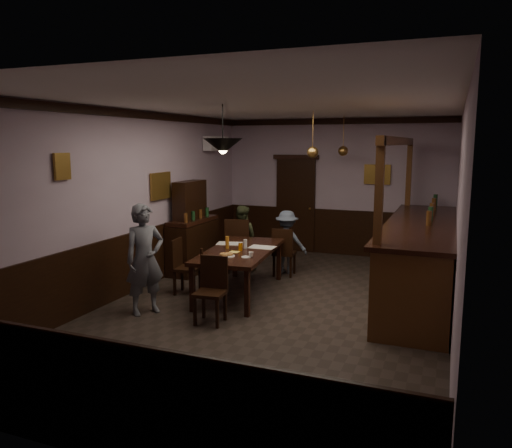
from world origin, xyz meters
The scene contains 31 objects.
room centered at (0.00, 0.00, 1.50)m, with size 5.01×8.01×3.01m.
dining_table centered at (-0.75, 0.42, 0.69)m, with size 1.23×2.30×0.75m.
chair_far_left centered at (-1.32, 1.63, 0.58)m, with size 0.56×0.56×1.05m.
chair_far_right centered at (-0.44, 1.73, 0.50)m, with size 0.43×0.43×0.91m.
chair_near centered at (-0.61, -0.90, 0.50)m, with size 0.44×0.44×0.91m.
chair_side centered at (-1.65, 0.12, 0.50)m, with size 0.44×0.44×0.91m.
person_standing centered at (-1.66, -0.94, 0.80)m, with size 0.59×0.38×1.61m, color slate.
person_seated_left centered at (-1.37, 1.91, 0.63)m, with size 0.62×0.48×1.27m, color #414A2C.
person_seated_right centered at (-0.47, 2.01, 0.60)m, with size 0.77×0.44×1.20m, color slate.
newspaper_left centered at (-1.11, 0.77, 0.75)m, with size 0.42×0.30×0.01m, color silver.
newspaper_right centered at (-0.47, 0.69, 0.75)m, with size 0.42×0.30×0.01m, color silver.
napkin centered at (-0.76, 0.20, 0.75)m, with size 0.15×0.15×0.00m, color #FAE25C.
saucer centered at (-0.43, -0.09, 0.76)m, with size 0.15×0.15×0.01m, color white.
coffee_cup centered at (-0.36, -0.06, 0.80)m, with size 0.08×0.08×0.07m, color white.
pastry_plate centered at (-0.72, -0.14, 0.76)m, with size 0.22×0.22×0.01m, color white.
pastry_ring_a centered at (-0.77, -0.16, 0.79)m, with size 0.13×0.13×0.04m, color #C68C47.
pastry_ring_b centered at (-0.71, -0.10, 0.79)m, with size 0.13×0.13×0.04m, color #C68C47.
soda_can centered at (-0.72, 0.35, 0.81)m, with size 0.07×0.07×0.12m, color orange.
beer_glass centered at (-0.98, 0.42, 0.85)m, with size 0.06×0.06×0.20m, color #BF721E.
water_glass centered at (-0.70, 0.52, 0.82)m, with size 0.06×0.06×0.15m, color silver.
pepper_mill centered at (-1.05, -0.34, 0.82)m, with size 0.04×0.04×0.14m, color black.
sideboard centered at (-2.21, 1.47, 0.70)m, with size 0.47×1.32×1.75m.
bar_counter centered at (1.99, 1.37, 0.64)m, with size 1.06×4.55×2.55m.
door_back centered at (-0.90, 3.95, 1.05)m, with size 0.90×0.06×2.10m, color black.
ac_unit centered at (-2.38, 2.90, 2.45)m, with size 0.20×0.85×0.30m.
picture_left_small centered at (-2.46, -1.60, 2.15)m, with size 0.04×0.28×0.36m.
picture_left_large centered at (-2.46, 0.80, 1.70)m, with size 0.04×0.62×0.48m.
picture_back centered at (0.90, 3.96, 1.80)m, with size 0.55×0.04×0.42m.
pendant_iron centered at (-0.67, -0.38, 2.42)m, with size 0.56×0.56×0.69m.
pendant_brass_mid centered at (0.10, 1.65, 2.30)m, with size 0.20×0.20×0.81m.
pendant_brass_far centered at (0.30, 3.26, 2.30)m, with size 0.20×0.20×0.81m.
Camera 1 is at (2.41, -6.87, 2.46)m, focal length 35.00 mm.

